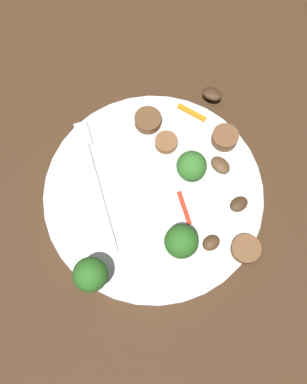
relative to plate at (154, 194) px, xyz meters
name	(u,v)px	position (x,y,z in m)	size (l,w,h in m)	color
ground_plane	(154,196)	(0.00, 0.00, -0.01)	(1.40, 1.40, 0.00)	#422B19
plate	(154,194)	(0.00, 0.00, 0.00)	(0.28, 0.28, 0.01)	white
fork	(94,174)	(0.04, 0.07, 0.01)	(0.18, 0.02, 0.00)	silver
broccoli_floret_0	(181,242)	(-0.08, -0.01, 0.04)	(0.04, 0.04, 0.05)	#347525
broccoli_floret_1	(192,166)	(0.01, -0.05, 0.03)	(0.04, 0.04, 0.05)	#408630
broccoli_floret_2	(91,275)	(-0.09, 0.09, 0.04)	(0.04, 0.04, 0.06)	#347525
sausage_slice_0	(225,138)	(0.05, -0.11, 0.02)	(0.03, 0.03, 0.02)	brown
sausage_slice_1	(166,142)	(0.06, -0.03, 0.01)	(0.03, 0.03, 0.01)	brown
sausage_slice_2	(148,120)	(0.10, -0.02, 0.01)	(0.04, 0.04, 0.01)	brown
sausage_slice_3	(246,249)	(-0.10, -0.09, 0.01)	(0.03, 0.03, 0.01)	brown
mushroom_0	(211,243)	(-0.08, -0.05, 0.01)	(0.02, 0.02, 0.01)	#4C331E
mushroom_1	(239,204)	(-0.04, -0.10, 0.01)	(0.02, 0.02, 0.01)	#422B19
mushroom_2	(212,94)	(0.11, -0.11, 0.01)	(0.03, 0.02, 0.01)	#422B19
mushroom_3	(220,165)	(0.01, -0.09, 0.01)	(0.03, 0.02, 0.01)	brown
pepper_strip_0	(192,113)	(0.09, -0.08, 0.01)	(0.04, 0.01, 0.00)	orange
pepper_strip_1	(184,208)	(-0.03, -0.03, 0.01)	(0.04, 0.01, 0.00)	red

